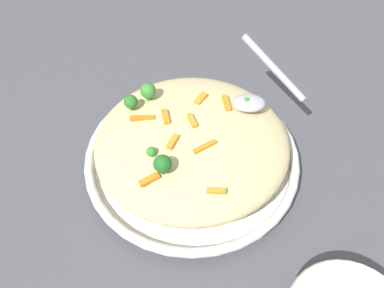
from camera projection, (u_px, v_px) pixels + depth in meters
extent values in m
plane|color=#4C4C51|center=(192.00, 164.00, 0.69)|extent=(2.40, 2.40, 0.00)
cylinder|color=white|center=(192.00, 161.00, 0.68)|extent=(0.35, 0.35, 0.02)
torus|color=white|center=(192.00, 155.00, 0.67)|extent=(0.38, 0.38, 0.02)
torus|color=black|center=(192.00, 154.00, 0.67)|extent=(0.37, 0.37, 0.00)
ellipsoid|color=#DBC689|center=(192.00, 142.00, 0.64)|extent=(0.33, 0.32, 0.07)
cube|color=orange|center=(149.00, 180.00, 0.56)|extent=(0.03, 0.02, 0.01)
cube|color=orange|center=(143.00, 118.00, 0.63)|extent=(0.04, 0.01, 0.01)
cube|color=orange|center=(216.00, 191.00, 0.55)|extent=(0.03, 0.01, 0.01)
cube|color=orange|center=(173.00, 142.00, 0.59)|extent=(0.02, 0.03, 0.01)
cube|color=orange|center=(166.00, 117.00, 0.63)|extent=(0.02, 0.03, 0.01)
cube|color=orange|center=(226.00, 103.00, 0.65)|extent=(0.01, 0.04, 0.01)
cube|color=orange|center=(205.00, 146.00, 0.59)|extent=(0.04, 0.03, 0.01)
cube|color=orange|center=(194.00, 121.00, 0.62)|extent=(0.02, 0.03, 0.01)
cube|color=orange|center=(200.00, 99.00, 0.66)|extent=(0.02, 0.03, 0.01)
cylinder|color=#377928|center=(152.00, 155.00, 0.59)|extent=(0.01, 0.01, 0.00)
sphere|color=#3D8E33|center=(151.00, 152.00, 0.58)|extent=(0.02, 0.02, 0.02)
cylinder|color=#296820|center=(132.00, 107.00, 0.65)|extent=(0.01, 0.01, 0.01)
sphere|color=#2D7A28|center=(131.00, 102.00, 0.64)|extent=(0.02, 0.02, 0.02)
cylinder|color=#377928|center=(246.00, 107.00, 0.65)|extent=(0.01, 0.01, 0.01)
sphere|color=#3D8E33|center=(247.00, 103.00, 0.64)|extent=(0.02, 0.02, 0.02)
cylinder|color=#205B1C|center=(163.00, 170.00, 0.57)|extent=(0.01, 0.01, 0.01)
sphere|color=#236B23|center=(163.00, 164.00, 0.55)|extent=(0.03, 0.03, 0.03)
cylinder|color=#377928|center=(149.00, 97.00, 0.66)|extent=(0.01, 0.01, 0.01)
sphere|color=#3D8E33|center=(148.00, 91.00, 0.65)|extent=(0.03, 0.03, 0.03)
ellipsoid|color=#B7B7BC|center=(249.00, 103.00, 0.64)|extent=(0.06, 0.04, 0.02)
cylinder|color=#B7B7BC|center=(273.00, 68.00, 0.64)|extent=(0.11, 0.10, 0.08)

